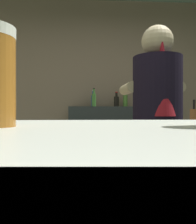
{
  "coord_description": "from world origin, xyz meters",
  "views": [
    {
      "loc": [
        -0.35,
        -1.4,
        1.08
      ],
      "look_at": [
        -0.31,
        -0.75,
        1.08
      ],
      "focal_mm": 39.06,
      "sensor_mm": 36.0,
      "label": 1
    }
  ],
  "objects_px": {
    "chefs_knife": "(175,132)",
    "bottle_soy": "(93,100)",
    "bottle_olive_oil": "(116,101)",
    "mixing_bowl": "(105,129)",
    "bartender": "(158,126)",
    "bottle_vinegar": "(94,99)",
    "bottle_hot_sauce": "(125,99)"
  },
  "relations": [
    {
      "from": "chefs_knife",
      "to": "bottle_soy",
      "type": "height_order",
      "value": "bottle_soy"
    },
    {
      "from": "mixing_bowl",
      "to": "bottle_vinegar",
      "type": "height_order",
      "value": "bottle_vinegar"
    },
    {
      "from": "chefs_knife",
      "to": "bartender",
      "type": "bearing_deg",
      "value": -126.01
    },
    {
      "from": "bottle_olive_oil",
      "to": "mixing_bowl",
      "type": "bearing_deg",
      "value": -102.3
    },
    {
      "from": "bottle_olive_oil",
      "to": "bottle_vinegar",
      "type": "height_order",
      "value": "bottle_vinegar"
    },
    {
      "from": "chefs_knife",
      "to": "bottle_vinegar",
      "type": "xyz_separation_m",
      "value": [
        -0.64,
        1.2,
        0.33
      ]
    },
    {
      "from": "chefs_knife",
      "to": "bottle_vinegar",
      "type": "height_order",
      "value": "bottle_vinegar"
    },
    {
      "from": "mixing_bowl",
      "to": "bottle_hot_sauce",
      "type": "xyz_separation_m",
      "value": [
        0.41,
        1.32,
        0.32
      ]
    },
    {
      "from": "bottle_soy",
      "to": "bottle_olive_oil",
      "type": "bearing_deg",
      "value": -0.76
    },
    {
      "from": "bartender",
      "to": "bottle_olive_oil",
      "type": "xyz_separation_m",
      "value": [
        -0.04,
        1.73,
        0.25
      ]
    },
    {
      "from": "mixing_bowl",
      "to": "chefs_knife",
      "type": "distance_m",
      "value": 0.6
    },
    {
      "from": "bartender",
      "to": "bottle_soy",
      "type": "bearing_deg",
      "value": 11.02
    },
    {
      "from": "bottle_olive_oil",
      "to": "bottle_vinegar",
      "type": "distance_m",
      "value": 0.35
    },
    {
      "from": "mixing_bowl",
      "to": "bottle_olive_oil",
      "type": "height_order",
      "value": "bottle_olive_oil"
    },
    {
      "from": "bartender",
      "to": "bottle_vinegar",
      "type": "bearing_deg",
      "value": 11.79
    },
    {
      "from": "mixing_bowl",
      "to": "bottle_olive_oil",
      "type": "xyz_separation_m",
      "value": [
        0.28,
        1.3,
        0.3
      ]
    },
    {
      "from": "bartender",
      "to": "mixing_bowl",
      "type": "height_order",
      "value": "bartender"
    },
    {
      "from": "mixing_bowl",
      "to": "bottle_soy",
      "type": "relative_size",
      "value": 0.76
    },
    {
      "from": "chefs_knife",
      "to": "bottle_soy",
      "type": "xyz_separation_m",
      "value": [
        -0.65,
        1.33,
        0.33
      ]
    },
    {
      "from": "bottle_vinegar",
      "to": "bottle_olive_oil",
      "type": "bearing_deg",
      "value": 21.4
    },
    {
      "from": "mixing_bowl",
      "to": "bottle_soy",
      "type": "distance_m",
      "value": 1.34
    },
    {
      "from": "chefs_knife",
      "to": "bottle_soy",
      "type": "distance_m",
      "value": 1.52
    },
    {
      "from": "bottle_olive_oil",
      "to": "bottle_vinegar",
      "type": "xyz_separation_m",
      "value": [
        -0.32,
        -0.13,
        0.02
      ]
    },
    {
      "from": "bottle_soy",
      "to": "bottle_vinegar",
      "type": "relative_size",
      "value": 0.93
    },
    {
      "from": "bartender",
      "to": "bottle_vinegar",
      "type": "height_order",
      "value": "bartender"
    },
    {
      "from": "bottle_soy",
      "to": "bottle_olive_oil",
      "type": "xyz_separation_m",
      "value": [
        0.33,
        -0.0,
        -0.01
      ]
    },
    {
      "from": "mixing_bowl",
      "to": "chefs_knife",
      "type": "xyz_separation_m",
      "value": [
        0.6,
        -0.03,
        -0.02
      ]
    },
    {
      "from": "bartender",
      "to": "chefs_knife",
      "type": "relative_size",
      "value": 6.99
    },
    {
      "from": "bartender",
      "to": "bottle_hot_sauce",
      "type": "xyz_separation_m",
      "value": [
        0.09,
        1.75,
        0.27
      ]
    },
    {
      "from": "bottle_soy",
      "to": "bottle_olive_oil",
      "type": "height_order",
      "value": "bottle_soy"
    },
    {
      "from": "chefs_knife",
      "to": "bottle_vinegar",
      "type": "distance_m",
      "value": 1.4
    },
    {
      "from": "mixing_bowl",
      "to": "bottle_olive_oil",
      "type": "relative_size",
      "value": 0.83
    }
  ]
}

